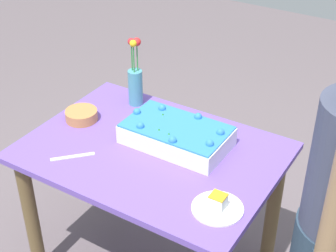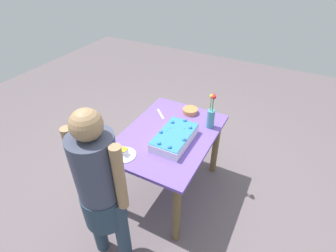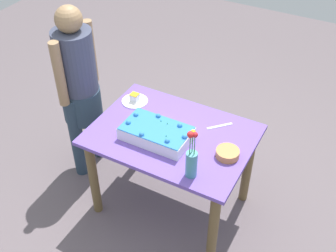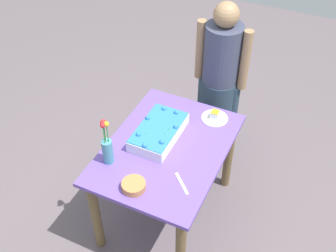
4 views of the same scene
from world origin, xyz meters
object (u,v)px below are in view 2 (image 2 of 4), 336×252
object	(u,v)px
serving_plate_with_slice	(124,154)
fruit_bowl	(190,111)
cake_knife	(161,114)
sheet_cake	(175,137)
flower_vase	(211,116)
person_standing	(100,188)

from	to	relation	value
serving_plate_with_slice	fruit_bowl	distance (m)	0.89
serving_plate_with_slice	cake_knife	size ratio (longest dim) A/B	1.04
sheet_cake	serving_plate_with_slice	size ratio (longest dim) A/B	2.34
flower_vase	fruit_bowl	xyz separation A→B (m)	(0.14, 0.27, -0.10)
sheet_cake	serving_plate_with_slice	bearing A→B (deg)	140.67
sheet_cake	fruit_bowl	world-z (taller)	sheet_cake
flower_vase	fruit_bowl	distance (m)	0.32
serving_plate_with_slice	flower_vase	world-z (taller)	flower_vase
serving_plate_with_slice	fruit_bowl	bearing A→B (deg)	-14.93
serving_plate_with_slice	cake_knife	world-z (taller)	serving_plate_with_slice
sheet_cake	fruit_bowl	distance (m)	0.51
cake_knife	flower_vase	world-z (taller)	flower_vase
flower_vase	person_standing	distance (m)	1.22
fruit_bowl	person_standing	xyz separation A→B (m)	(-1.30, 0.11, 0.07)
serving_plate_with_slice	person_standing	distance (m)	0.46
sheet_cake	serving_plate_with_slice	xyz separation A→B (m)	(-0.36, 0.30, -0.03)
cake_knife	flower_vase	bearing A→B (deg)	46.89
cake_knife	fruit_bowl	bearing A→B (deg)	76.09
serving_plate_with_slice	flower_vase	distance (m)	0.89
cake_knife	person_standing	world-z (taller)	person_standing
fruit_bowl	person_standing	distance (m)	1.30
serving_plate_with_slice	flower_vase	xyz separation A→B (m)	(0.73, -0.50, 0.11)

